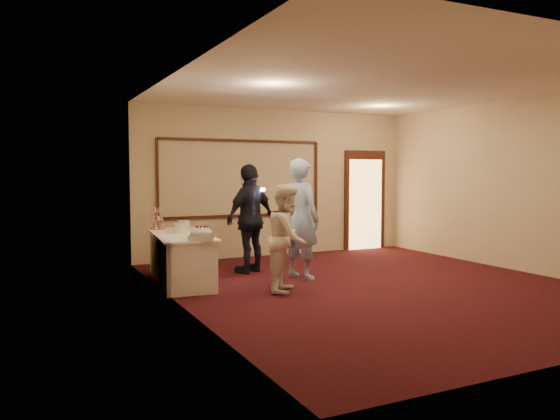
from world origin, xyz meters
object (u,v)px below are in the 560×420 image
object	(u,v)px
plate_stack_a	(180,228)
plate_stack_b	(184,226)
man	(300,219)
tart	(198,233)
woman	(288,238)
pavlova_tray	(202,234)
cupcake_stand	(157,221)
guest	(251,219)
buffet_table	(181,258)

from	to	relation	value
plate_stack_a	plate_stack_b	size ratio (longest dim) A/B	0.93
plate_stack_a	man	world-z (taller)	man
tart	woman	distance (m)	1.41
pavlova_tray	man	distance (m)	1.79
cupcake_stand	tart	size ratio (longest dim) A/B	1.47
man	woman	world-z (taller)	man
tart	guest	world-z (taller)	guest
pavlova_tray	plate_stack_b	world-z (taller)	pavlova_tray
tart	man	bearing A→B (deg)	-6.81
tart	guest	bearing A→B (deg)	29.82
pavlova_tray	tart	bearing A→B (deg)	78.11
tart	man	size ratio (longest dim) A/B	0.14
man	woman	size ratio (longest dim) A/B	1.25
cupcake_stand	plate_stack_b	size ratio (longest dim) A/B	1.94
buffet_table	cupcake_stand	bearing A→B (deg)	100.95
buffet_table	man	world-z (taller)	man
plate_stack_b	man	world-z (taller)	man
tart	man	world-z (taller)	man
pavlova_tray	plate_stack_a	bearing A→B (deg)	93.85
buffet_table	cupcake_stand	xyz separation A→B (m)	(-0.16, 0.84, 0.52)
cupcake_stand	plate_stack_a	distance (m)	0.78
plate_stack_b	guest	bearing A→B (deg)	-1.63
plate_stack_a	man	xyz separation A→B (m)	(1.82, -0.59, 0.12)
buffet_table	plate_stack_a	xyz separation A→B (m)	(0.01, 0.08, 0.46)
tart	guest	distance (m)	1.31
woman	guest	size ratio (longest dim) A/B	0.83
plate_stack_b	man	distance (m)	1.90
cupcake_stand	tart	distance (m)	1.21
plate_stack_a	tart	world-z (taller)	plate_stack_a
plate_stack_b	tart	xyz separation A→B (m)	(0.04, -0.68, -0.06)
buffet_table	plate_stack_a	distance (m)	0.47
plate_stack_b	cupcake_stand	bearing A→B (deg)	123.58
buffet_table	tart	distance (m)	0.55
plate_stack_b	buffet_table	bearing A→B (deg)	-112.73
plate_stack_b	woman	xyz separation A→B (m)	(1.08, -1.62, -0.08)
woman	guest	distance (m)	1.60
pavlova_tray	woman	xyz separation A→B (m)	(1.15, -0.41, -0.07)
buffet_table	guest	size ratio (longest dim) A/B	1.16
pavlova_tray	cupcake_stand	size ratio (longest dim) A/B	1.44
buffet_table	man	bearing A→B (deg)	-15.53
plate_stack_a	man	distance (m)	1.92
woman	cupcake_stand	bearing A→B (deg)	70.26
buffet_table	pavlova_tray	distance (m)	0.97
cupcake_stand	man	xyz separation A→B (m)	(2.00, -1.35, 0.06)
cupcake_stand	plate_stack_b	bearing A→B (deg)	-56.42
plate_stack_a	woman	world-z (taller)	woman
plate_stack_a	plate_stack_b	xyz separation A→B (m)	(0.14, 0.28, 0.01)
tart	pavlova_tray	bearing A→B (deg)	-101.89
plate_stack_a	woman	xyz separation A→B (m)	(1.22, -1.34, -0.07)
buffet_table	plate_stack_a	size ratio (longest dim) A/B	11.62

